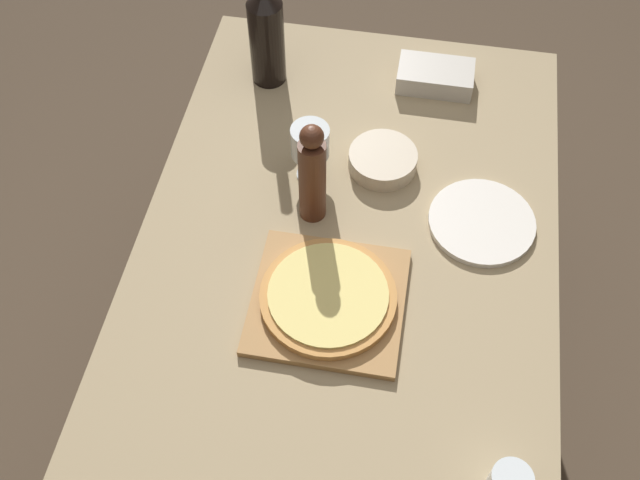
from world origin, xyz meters
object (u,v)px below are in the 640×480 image
at_px(wine_bottle, 266,34).
at_px(small_bowl, 383,160).
at_px(pepper_mill, 312,175).
at_px(wine_glass, 310,143).
at_px(pizza, 328,296).

height_order(wine_bottle, small_bowl, wine_bottle).
distance_m(pepper_mill, wine_glass, 0.11).
bearing_deg(wine_glass, pepper_mill, -77.22).
bearing_deg(pepper_mill, small_bowl, 49.94).
distance_m(wine_bottle, small_bowl, 0.43).
height_order(wine_bottle, wine_glass, wine_bottle).
height_order(pepper_mill, wine_glass, pepper_mill).
relative_size(pizza, pepper_mill, 1.03).
height_order(pizza, wine_glass, wine_glass).
xyz_separation_m(pizza, small_bowl, (0.06, 0.39, -0.01)).
height_order(pizza, small_bowl, same).
distance_m(wine_bottle, pepper_mill, 0.45).
bearing_deg(pizza, pepper_mill, 107.86).
relative_size(wine_bottle, small_bowl, 2.18).
relative_size(pizza, wine_bottle, 0.80).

